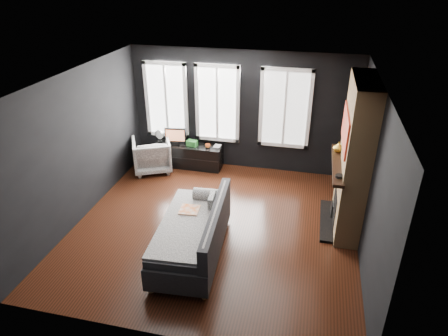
% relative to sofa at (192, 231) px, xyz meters
% --- Properties ---
extents(floor, '(5.00, 5.00, 0.00)m').
position_rel_sofa_xyz_m(floor, '(0.17, 0.84, -0.45)').
color(floor, black).
rests_on(floor, ground).
extents(ceiling, '(5.00, 5.00, 0.00)m').
position_rel_sofa_xyz_m(ceiling, '(0.17, 0.84, 2.25)').
color(ceiling, white).
rests_on(ceiling, ground).
extents(wall_back, '(5.00, 0.02, 2.70)m').
position_rel_sofa_xyz_m(wall_back, '(0.17, 3.34, 0.90)').
color(wall_back, black).
rests_on(wall_back, ground).
extents(wall_left, '(0.02, 5.00, 2.70)m').
position_rel_sofa_xyz_m(wall_left, '(-2.33, 0.84, 0.90)').
color(wall_left, black).
rests_on(wall_left, ground).
extents(wall_right, '(0.02, 5.00, 2.70)m').
position_rel_sofa_xyz_m(wall_right, '(2.67, 0.84, 0.90)').
color(wall_right, black).
rests_on(wall_right, ground).
extents(windows, '(4.00, 0.16, 1.76)m').
position_rel_sofa_xyz_m(windows, '(-0.28, 3.30, 1.93)').
color(windows, white).
rests_on(windows, wall_back).
extents(fireplace, '(0.70, 1.62, 2.70)m').
position_rel_sofa_xyz_m(fireplace, '(2.47, 1.44, 0.90)').
color(fireplace, '#93724C').
rests_on(fireplace, floor).
extents(sofa, '(1.19, 2.17, 0.91)m').
position_rel_sofa_xyz_m(sofa, '(0.00, 0.00, 0.00)').
color(sofa, black).
rests_on(sofa, floor).
extents(stripe_pillow, '(0.11, 0.36, 0.35)m').
position_rel_sofa_xyz_m(stripe_pillow, '(0.20, 0.55, 0.20)').
color(stripe_pillow, gray).
rests_on(stripe_pillow, sofa).
extents(armchair, '(1.08, 1.05, 0.85)m').
position_rel_sofa_xyz_m(armchair, '(-1.78, 2.68, -0.03)').
color(armchair, white).
rests_on(armchair, floor).
extents(media_console, '(1.58, 0.50, 0.54)m').
position_rel_sofa_xyz_m(media_console, '(-1.03, 3.08, -0.18)').
color(media_console, black).
rests_on(media_console, floor).
extents(monitor, '(0.51, 0.17, 0.45)m').
position_rel_sofa_xyz_m(monitor, '(-1.32, 3.04, 0.31)').
color(monitor, black).
rests_on(monitor, media_console).
extents(desk_fan, '(0.29, 0.29, 0.32)m').
position_rel_sofa_xyz_m(desk_fan, '(-1.72, 3.08, 0.25)').
color(desk_fan, '#A3A3A3').
rests_on(desk_fan, media_console).
extents(mug, '(0.12, 0.10, 0.12)m').
position_rel_sofa_xyz_m(mug, '(-0.54, 3.02, 0.15)').
color(mug, orange).
rests_on(mug, media_console).
extents(book, '(0.15, 0.02, 0.21)m').
position_rel_sofa_xyz_m(book, '(-0.42, 3.14, 0.19)').
color(book, '#C3B199').
rests_on(book, media_console).
extents(storage_box, '(0.26, 0.19, 0.13)m').
position_rel_sofa_xyz_m(storage_box, '(-0.92, 3.04, 0.15)').
color(storage_box, '#256B28').
rests_on(storage_box, media_console).
extents(mantel_vase, '(0.24, 0.25, 0.19)m').
position_rel_sofa_xyz_m(mantel_vase, '(2.22, 1.89, 0.87)').
color(mantel_vase, gold).
rests_on(mantel_vase, fireplace).
extents(mantel_clock, '(0.17, 0.17, 0.04)m').
position_rel_sofa_xyz_m(mantel_clock, '(2.22, 0.89, 0.80)').
color(mantel_clock, black).
rests_on(mantel_clock, fireplace).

